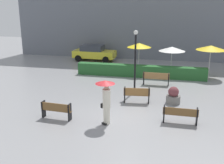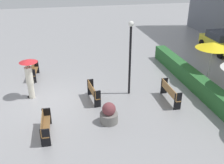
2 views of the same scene
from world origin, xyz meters
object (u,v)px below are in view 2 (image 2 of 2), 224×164
bench_near_right (45,125)px  lamp_post (130,51)px  bench_mid_center (93,92)px  parked_car (221,42)px  bench_near_left (34,70)px  planter_pot (109,114)px  bench_back_row (170,92)px  patio_umbrella_yellow (213,45)px  pedestrian_with_umbrella (29,74)px

bench_near_right → lamp_post: size_ratio=0.42×
bench_mid_center → parked_car: parked_car is taller
bench_mid_center → lamp_post: (-0.41, 2.07, 1.92)m
bench_near_left → parked_car: 14.67m
bench_near_left → bench_near_right: 6.18m
bench_mid_center → planter_pot: size_ratio=1.54×
planter_pot → bench_back_row: bearing=109.3°
patio_umbrella_yellow → parked_car: 6.74m
pedestrian_with_umbrella → lamp_post: (0.67, 5.24, 1.08)m
bench_near_right → planter_pot: bearing=97.1°
patio_umbrella_yellow → bench_mid_center: bearing=-83.7°
planter_pot → parked_car: parked_car is taller
bench_back_row → planter_pot: bearing=-70.7°
bench_near_left → parked_car: bearing=98.5°
lamp_post → parked_car: lamp_post is taller
bench_near_right → parked_car: size_ratio=0.40×
patio_umbrella_yellow → parked_car: bearing=140.4°
bench_near_left → planter_pot: (5.77, 3.62, -0.09)m
parked_car → bench_near_right: bearing=-58.8°
pedestrian_with_umbrella → lamp_post: lamp_post is taller
bench_mid_center → bench_near_left: size_ratio=0.97×
bench_mid_center → bench_back_row: same height
bench_mid_center → bench_near_right: (2.45, -2.40, -0.06)m
patio_umbrella_yellow → parked_car: size_ratio=0.59×
planter_pot → parked_car: bearing=126.1°
pedestrian_with_umbrella → planter_pot: (3.18, 3.59, -0.96)m
bench_near_left → pedestrian_with_umbrella: (2.59, 0.03, 0.87)m
bench_near_right → bench_mid_center: bearing=135.6°
lamp_post → bench_near_right: bearing=-57.4°
pedestrian_with_umbrella → patio_umbrella_yellow: size_ratio=0.86×
planter_pot → lamp_post: (-2.51, 1.65, 2.04)m
bench_mid_center → bench_near_right: size_ratio=0.92×
bench_back_row → pedestrian_with_umbrella: bearing=-105.5°
pedestrian_with_umbrella → lamp_post: 5.40m
lamp_post → bench_mid_center: bearing=-78.7°
bench_mid_center → pedestrian_with_umbrella: size_ratio=0.71×
parked_car → pedestrian_with_umbrella: bearing=-71.8°
parked_car → bench_mid_center: bearing=-62.7°
bench_back_row → lamp_post: (-1.29, -1.84, 1.91)m
bench_near_left → pedestrian_with_umbrella: size_ratio=0.74×
patio_umbrella_yellow → bench_near_left: bearing=-105.7°
bench_near_right → patio_umbrella_yellow: bearing=108.8°
bench_mid_center → bench_back_row: 4.01m
lamp_post → parked_car: bearing=120.5°
bench_mid_center → patio_umbrella_yellow: (-0.78, 7.11, 1.79)m
bench_mid_center → bench_back_row: size_ratio=0.83×
bench_mid_center → planter_pot: (2.10, 0.42, -0.12)m
bench_back_row → bench_mid_center: bearing=-102.6°
pedestrian_with_umbrella → bench_near_right: bearing=12.4°
planter_pot → parked_car: 13.47m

